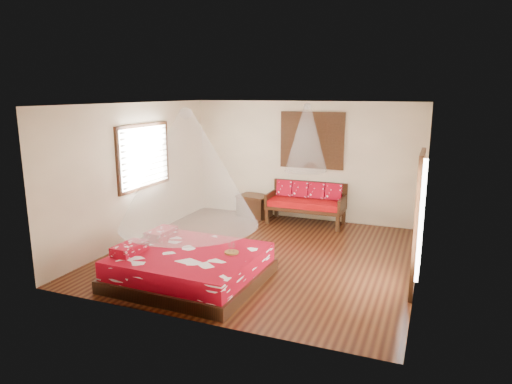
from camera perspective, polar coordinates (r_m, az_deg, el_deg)
room at (r=8.33m, az=0.89°, el=1.29°), size 5.54×5.54×2.84m
bed at (r=7.54m, az=-8.32°, el=-9.16°), size 2.30×2.10×0.65m
daybed at (r=10.68m, az=6.34°, el=-1.12°), size 1.78×0.79×0.94m
storage_chest at (r=11.22m, az=-0.19°, el=-1.71°), size 0.88×0.72×0.53m
shutter_panel at (r=10.76m, az=7.00°, el=6.42°), size 1.52×0.06×1.32m
window_left at (r=9.73m, az=-13.78°, el=4.34°), size 0.10×1.74×1.34m
glazed_door at (r=7.30m, az=19.47°, el=-3.71°), size 0.08×1.02×2.16m
wine_tray at (r=7.29m, az=-3.07°, el=-7.31°), size 0.22×0.22×0.19m
mosquito_net_main at (r=7.10m, az=-8.57°, el=2.89°), size 2.19×2.19×1.80m
mosquito_net_daybed at (r=10.31m, az=6.34°, el=6.74°), size 0.96×0.96×1.50m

